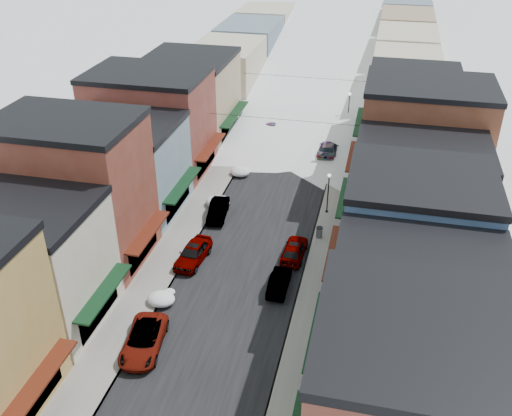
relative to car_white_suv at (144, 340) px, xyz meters
The scene contains 32 objects.
road 49.13m from the car_white_suv, 84.98° to the left, with size 10.00×160.00×0.01m, color black.
sidewalk_left 49.00m from the car_white_suv, 92.69° to the left, with size 3.20×160.00×0.15m, color gray.
sidewalk_right 50.14m from the car_white_suv, 77.44° to the left, with size 3.20×160.00×0.15m, color gray.
curb_left 48.95m from the car_white_suv, 90.88° to the left, with size 0.10×160.00×0.15m, color slate.
curb_right 49.83m from the car_white_suv, 79.18° to the left, with size 0.10×160.00×0.15m, color slate.
bldg_l_cream 9.86m from the car_white_suv, behind, with size 11.30×8.20×9.50m.
bldg_l_brick_near 14.41m from the car_white_suv, 134.86° to the left, with size 12.30×8.20×12.50m.
bldg_l_grayblue 20.37m from the car_white_suv, 116.36° to the left, with size 11.30×9.20×9.00m.
bldg_l_brick_far 29.09m from the car_white_suv, 110.16° to the left, with size 13.30×9.20×11.00m.
bldg_l_tan 38.23m from the car_white_suv, 103.53° to the left, with size 11.30×11.20×10.00m.
bldg_r_green 17.97m from the car_white_suv, ahead, with size 11.30×9.20×9.50m.
bldg_r_blue 20.62m from the car_white_suv, 29.60° to the left, with size 11.30×9.20×10.50m.
bldg_r_cream 26.39m from the car_white_suv, 46.47° to the left, with size 12.30×9.20×9.00m.
bldg_r_brick_far 33.88m from the car_white_suv, 56.50° to the left, with size 13.30×9.20×11.50m.
bldg_r_tan 41.97m from the car_white_suv, 65.25° to the left, with size 11.30×11.20×9.50m.
distant_blocks 72.14m from the car_white_suv, 86.58° to the left, with size 34.00×55.00×8.00m.
overhead_cables 37.09m from the car_white_suv, 83.27° to the left, with size 16.40×15.04×0.04m.
car_white_suv is the anchor object (origin of this frame).
car_silver_sedan 10.67m from the car_white_suv, 90.00° to the left, with size 1.96×4.87×1.66m, color gray.
car_dark_hatch 18.16m from the car_white_suv, 90.00° to the left, with size 1.58×4.54×1.50m, color black.
car_silver_wagon 38.84m from the car_white_suv, 88.82° to the left, with size 2.23×5.48×1.59m, color gray.
car_green_sedan 11.62m from the car_white_suv, 47.84° to the left, with size 1.43×4.11×1.36m, color black.
car_gray_suv 15.54m from the car_white_suv, 58.10° to the left, with size 1.82×4.53×1.54m, color #96989E.
car_black_sedan 35.58m from the car_white_suv, 76.01° to the left, with size 2.27×5.59×1.62m, color black.
car_lane_silver 43.29m from the car_white_suv, 86.39° to the left, with size 1.84×4.58×1.56m, color #ABAFB4.
car_lane_white 54.70m from the car_white_suv, 83.54° to the left, with size 2.35×5.11×1.42m, color silver.
trash_can 19.29m from the car_white_suv, 59.04° to the left, with size 0.61×0.61×1.03m.
streetlamp_near 23.55m from the car_white_suv, 64.60° to the left, with size 0.34×0.34×4.12m.
streetlamp_far 45.12m from the car_white_suv, 77.18° to the left, with size 0.37×0.37×4.49m.
snow_pile_near 4.92m from the car_white_suv, 96.81° to the left, with size 2.13×2.51×0.90m.
snow_pile_mid 20.17m from the car_white_suv, 91.65° to the left, with size 2.41×2.68×1.02m.
snow_pile_far 27.21m from the car_white_suv, 90.26° to the left, with size 2.14×2.51×0.90m.
Camera 1 is at (9.79, -15.67, 28.19)m, focal length 40.00 mm.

